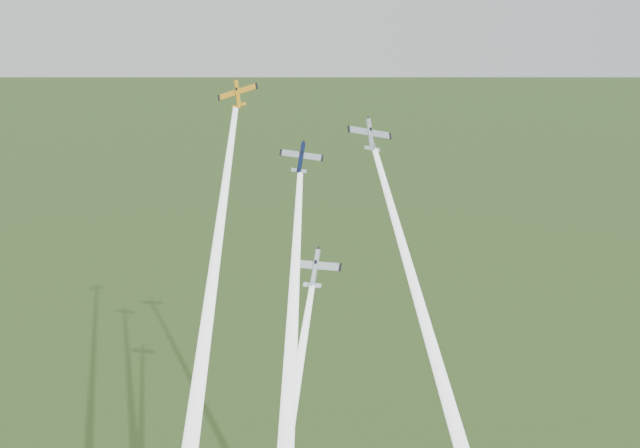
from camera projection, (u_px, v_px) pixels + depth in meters
The scene contains 7 objects.
plane_yellow at pixel (238, 94), 140.46m from camera, with size 7.43×7.37×1.16m, color #F1A414, non-canonical shape.
smoke_trail_yellow at pixel (208, 312), 121.48m from camera, with size 2.79×2.79×75.68m, color white, non-canonical shape.
plane_navy at pixel (301, 157), 133.45m from camera, with size 7.33×7.27×1.15m, color #0D183C, non-canonical shape.
smoke_trail_navy at pixel (292, 335), 118.93m from camera, with size 2.79×2.79×56.16m, color white, non-canonical shape.
plane_silver_right at pixel (370, 135), 136.20m from camera, with size 8.12×8.05×1.27m, color silver, non-canonical shape.
smoke_trail_silver_right at pixel (436, 361), 118.56m from camera, with size 2.79×2.79×74.91m, color white, non-canonical shape.
plane_silver_low at pixel (315, 268), 130.86m from camera, with size 8.47×8.41×1.33m, color silver, non-canonical shape.
Camera 1 is at (-5.13, -133.79, 133.39)m, focal length 45.00 mm.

